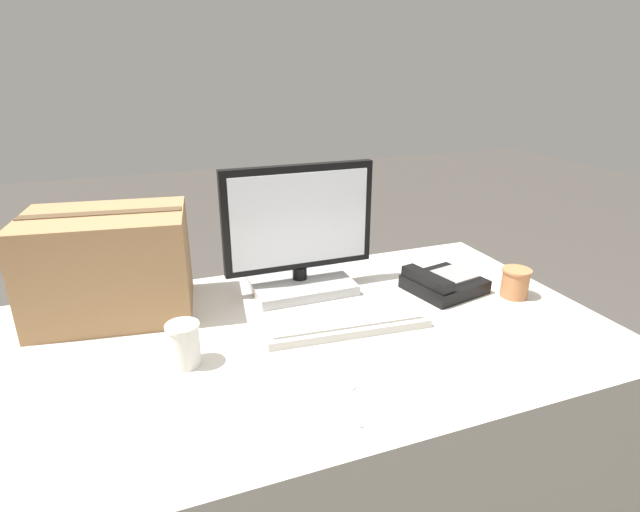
{
  "coord_description": "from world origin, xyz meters",
  "views": [
    {
      "loc": [
        -0.26,
        -1.07,
        1.39
      ],
      "look_at": [
        0.2,
        0.14,
        0.89
      ],
      "focal_mm": 28.0,
      "sensor_mm": 36.0,
      "label": 1
    }
  ],
  "objects_px": {
    "desk_phone": "(442,283)",
    "spoon": "(352,394)",
    "keyboard": "(343,320)",
    "paper_cup_left": "(184,344)",
    "paper_cup_right": "(515,283)",
    "monitor": "(299,240)",
    "cardboard_box": "(110,265)"
  },
  "relations": [
    {
      "from": "cardboard_box",
      "to": "desk_phone",
      "type": "bearing_deg",
      "value": -12.2
    },
    {
      "from": "monitor",
      "to": "keyboard",
      "type": "distance_m",
      "value": 0.3
    },
    {
      "from": "keyboard",
      "to": "spoon",
      "type": "bearing_deg",
      "value": -105.15
    },
    {
      "from": "paper_cup_right",
      "to": "cardboard_box",
      "type": "height_order",
      "value": "cardboard_box"
    },
    {
      "from": "paper_cup_left",
      "to": "monitor",
      "type": "bearing_deg",
      "value": 38.95
    },
    {
      "from": "spoon",
      "to": "cardboard_box",
      "type": "xyz_separation_m",
      "value": [
        -0.46,
        0.57,
        0.14
      ]
    },
    {
      "from": "monitor",
      "to": "cardboard_box",
      "type": "xyz_separation_m",
      "value": [
        -0.53,
        0.03,
        -0.01
      ]
    },
    {
      "from": "desk_phone",
      "to": "spoon",
      "type": "distance_m",
      "value": 0.6
    },
    {
      "from": "keyboard",
      "to": "paper_cup_left",
      "type": "height_order",
      "value": "paper_cup_left"
    },
    {
      "from": "spoon",
      "to": "paper_cup_right",
      "type": "bearing_deg",
      "value": -53.61
    },
    {
      "from": "desk_phone",
      "to": "spoon",
      "type": "bearing_deg",
      "value": -153.26
    },
    {
      "from": "keyboard",
      "to": "paper_cup_right",
      "type": "distance_m",
      "value": 0.54
    },
    {
      "from": "keyboard",
      "to": "paper_cup_left",
      "type": "distance_m",
      "value": 0.42
    },
    {
      "from": "paper_cup_right",
      "to": "monitor",
      "type": "bearing_deg",
      "value": 153.83
    },
    {
      "from": "monitor",
      "to": "spoon",
      "type": "relative_size",
      "value": 2.96
    },
    {
      "from": "desk_phone",
      "to": "cardboard_box",
      "type": "distance_m",
      "value": 0.96
    },
    {
      "from": "monitor",
      "to": "paper_cup_right",
      "type": "distance_m",
      "value": 0.65
    },
    {
      "from": "spoon",
      "to": "cardboard_box",
      "type": "bearing_deg",
      "value": 53.03
    },
    {
      "from": "paper_cup_left",
      "to": "cardboard_box",
      "type": "xyz_separation_m",
      "value": [
        -0.15,
        0.33,
        0.09
      ]
    },
    {
      "from": "monitor",
      "to": "spoon",
      "type": "xyz_separation_m",
      "value": [
        -0.07,
        -0.55,
        -0.16
      ]
    },
    {
      "from": "paper_cup_left",
      "to": "cardboard_box",
      "type": "height_order",
      "value": "cardboard_box"
    },
    {
      "from": "paper_cup_right",
      "to": "cardboard_box",
      "type": "xyz_separation_m",
      "value": [
        -1.11,
        0.31,
        0.1
      ]
    },
    {
      "from": "keyboard",
      "to": "cardboard_box",
      "type": "relative_size",
      "value": 1.0
    },
    {
      "from": "keyboard",
      "to": "paper_cup_right",
      "type": "xyz_separation_m",
      "value": [
        0.54,
        -0.02,
        0.03
      ]
    },
    {
      "from": "monitor",
      "to": "desk_phone",
      "type": "xyz_separation_m",
      "value": [
        0.4,
        -0.17,
        -0.13
      ]
    },
    {
      "from": "spoon",
      "to": "cardboard_box",
      "type": "distance_m",
      "value": 0.75
    },
    {
      "from": "monitor",
      "to": "desk_phone",
      "type": "height_order",
      "value": "monitor"
    },
    {
      "from": "paper_cup_right",
      "to": "spoon",
      "type": "distance_m",
      "value": 0.7
    },
    {
      "from": "keyboard",
      "to": "paper_cup_left",
      "type": "relative_size",
      "value": 4.31
    },
    {
      "from": "desk_phone",
      "to": "spoon",
      "type": "xyz_separation_m",
      "value": [
        -0.47,
        -0.37,
        -0.02
      ]
    },
    {
      "from": "spoon",
      "to": "cardboard_box",
      "type": "relative_size",
      "value": 0.35
    },
    {
      "from": "monitor",
      "to": "desk_phone",
      "type": "bearing_deg",
      "value": -23.64
    }
  ]
}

